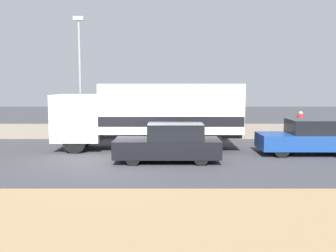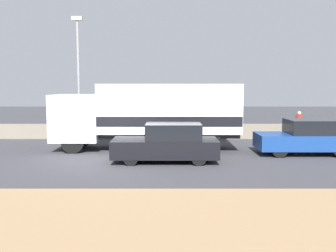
# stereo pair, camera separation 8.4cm
# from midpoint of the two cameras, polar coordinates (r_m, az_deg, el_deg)

# --- Properties ---
(ground_plane) EXTENTS (80.00, 80.00, 0.00)m
(ground_plane) POSITION_cam_midpoint_polar(r_m,az_deg,el_deg) (15.61, -7.12, -5.40)
(ground_plane) COLOR #38383D
(dirt_shoulder_foreground) EXTENTS (60.00, 6.37, 0.04)m
(dirt_shoulder_foreground) POSITION_cam_midpoint_polar(r_m,az_deg,el_deg) (8.58, -13.28, -15.20)
(dirt_shoulder_foreground) COLOR #937551
(dirt_shoulder_foreground) RESTS_ON ground_plane
(stone_wall_backdrop) EXTENTS (60.00, 0.35, 0.86)m
(stone_wall_backdrop) POSITION_cam_midpoint_polar(r_m,az_deg,el_deg) (22.11, -5.05, -0.82)
(stone_wall_backdrop) COLOR gray
(stone_wall_backdrop) RESTS_ON ground_plane
(street_lamp) EXTENTS (0.56, 0.28, 6.82)m
(street_lamp) POSITION_cam_midpoint_polar(r_m,az_deg,el_deg) (21.28, -13.55, 8.29)
(street_lamp) COLOR gray
(street_lamp) RESTS_ON ground_plane
(box_truck) EXTENTS (8.93, 2.47, 3.19)m
(box_truck) POSITION_cam_midpoint_polar(r_m,az_deg,el_deg) (18.14, -2.61, 1.98)
(box_truck) COLOR silver
(box_truck) RESTS_ON ground_plane
(car_hatchback) EXTENTS (4.31, 1.84, 1.59)m
(car_hatchback) POSITION_cam_midpoint_polar(r_m,az_deg,el_deg) (15.38, -0.11, -2.62)
(car_hatchback) COLOR black
(car_hatchback) RESTS_ON ground_plane
(car_sedan_second) EXTENTS (4.27, 1.79, 1.59)m
(car_sedan_second) POSITION_cam_midpoint_polar(r_m,az_deg,el_deg) (18.10, 20.29, -1.61)
(car_sedan_second) COLOR navy
(car_sedan_second) RESTS_ON ground_plane
(pedestrian) EXTENTS (0.37, 0.37, 1.71)m
(pedestrian) POSITION_cam_midpoint_polar(r_m,az_deg,el_deg) (21.92, 19.23, 0.00)
(pedestrian) COLOR #473828
(pedestrian) RESTS_ON ground_plane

